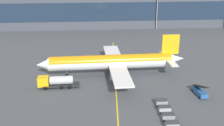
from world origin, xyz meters
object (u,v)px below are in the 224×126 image
(main_airliner, at_px, (112,62))
(baggage_cart_1, at_px, (168,116))
(baggage_cart_2, at_px, (165,109))
(baggage_cart_0, at_px, (172,125))
(baggage_cart_3, at_px, (161,102))
(fuel_tanker, at_px, (56,82))
(belt_loader, at_px, (199,91))

(main_airliner, bearing_deg, baggage_cart_1, -68.86)
(baggage_cart_1, height_order, baggage_cart_2, same)
(baggage_cart_0, relative_size, baggage_cart_3, 1.00)
(fuel_tanker, bearing_deg, baggage_cart_0, -40.04)
(baggage_cart_1, relative_size, baggage_cart_3, 1.00)
(fuel_tanker, distance_m, baggage_cart_2, 29.46)
(belt_loader, bearing_deg, baggage_cart_3, -156.46)
(belt_loader, relative_size, baggage_cart_1, 2.60)
(baggage_cart_1, bearing_deg, baggage_cart_0, -91.32)
(baggage_cart_2, height_order, baggage_cart_3, same)
(fuel_tanker, bearing_deg, belt_loader, -10.80)
(baggage_cart_2, distance_m, baggage_cart_3, 3.20)
(baggage_cart_3, bearing_deg, main_airliner, 117.59)
(fuel_tanker, bearing_deg, baggage_cart_3, -24.54)
(main_airliner, relative_size, baggage_cart_2, 16.06)
(belt_loader, bearing_deg, main_airliner, 145.11)
(baggage_cart_0, bearing_deg, baggage_cart_3, 88.68)
(fuel_tanker, xyz_separation_m, baggage_cart_0, (25.28, -21.24, -0.96))
(main_airliner, height_order, baggage_cart_0, main_airliner)
(baggage_cart_0, bearing_deg, main_airliner, 108.85)
(belt_loader, xyz_separation_m, baggage_cart_1, (-10.97, -11.11, -0.21))
(baggage_cart_0, height_order, baggage_cart_2, same)
(belt_loader, bearing_deg, baggage_cart_1, -134.63)
(main_airliner, height_order, baggage_cart_3, main_airliner)
(baggage_cart_0, xyz_separation_m, baggage_cart_3, (0.22, 9.60, 0.00))
(main_airliner, bearing_deg, baggage_cart_0, -71.15)
(fuel_tanker, xyz_separation_m, baggage_cart_2, (25.43, -14.84, -0.96))
(main_airliner, height_order, fuel_tanker, main_airliner)
(baggage_cart_2, bearing_deg, fuel_tanker, 149.73)
(baggage_cart_1, relative_size, baggage_cart_2, 1.00)
(baggage_cart_0, relative_size, baggage_cart_1, 1.00)
(baggage_cart_0, xyz_separation_m, baggage_cart_1, (0.07, 3.20, 0.00))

